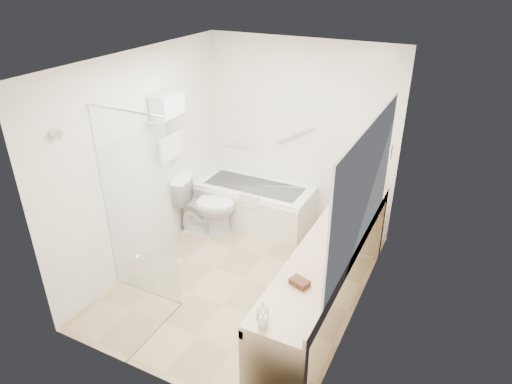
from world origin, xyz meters
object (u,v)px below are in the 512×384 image
at_px(amenity_basket, 300,282).
at_px(water_bottle_left, 345,202).
at_px(vanity_counter, 328,264).
at_px(toilet, 206,205).
at_px(bathtub, 254,203).

xyz_separation_m(amenity_basket, water_bottle_left, (-0.04, 1.44, 0.07)).
distance_m(vanity_counter, water_bottle_left, 0.83).
bearing_deg(amenity_basket, water_bottle_left, 91.77).
relative_size(toilet, water_bottle_left, 3.73).
xyz_separation_m(bathtub, water_bottle_left, (1.44, -0.63, 0.67)).
relative_size(bathtub, toilet, 1.97).
relative_size(bathtub, water_bottle_left, 7.35).
bearing_deg(bathtub, vanity_counter, -42.35).
relative_size(vanity_counter, amenity_basket, 16.68).
bearing_deg(amenity_basket, bathtub, 125.63).
bearing_deg(bathtub, water_bottle_left, -23.50).
relative_size(bathtub, vanity_counter, 0.59).
bearing_deg(water_bottle_left, toilet, 177.39).
xyz_separation_m(vanity_counter, water_bottle_left, (-0.09, 0.76, 0.31)).
bearing_deg(toilet, bathtub, -56.80).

